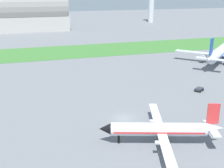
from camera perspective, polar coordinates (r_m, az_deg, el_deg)
ground_plane at (r=63.50m, az=2.17°, el=-6.54°), size 600.00×600.00×0.00m
grass_taxiway_strip at (r=130.41m, az=-8.43°, el=6.16°), size 360.00×28.00×0.08m
airplane_foreground_turboprop at (r=53.23m, az=9.38°, el=-8.54°), size 21.35×24.70×7.64m
airplane_parked_jet_far at (r=113.52m, az=19.75°, el=5.58°), size 25.56×24.80×11.09m
baggage_cart_by_runway at (r=82.56m, az=16.37°, el=-0.96°), size 2.95×2.76×0.90m
hangar_distant at (r=204.60m, az=-18.41°, el=13.33°), size 67.38×30.34×30.53m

